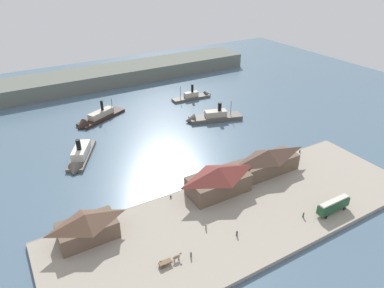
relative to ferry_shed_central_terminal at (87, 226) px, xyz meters
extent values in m
plane|color=slate|center=(40.60, 9.71, -5.10)|extent=(320.00, 320.00, 0.00)
cube|color=#9E9384|center=(40.60, -12.29, -4.50)|extent=(110.00, 36.00, 1.20)
cube|color=gray|center=(40.60, 6.11, -4.60)|extent=(110.00, 0.80, 1.00)
cube|color=brown|center=(0.00, 0.00, -1.40)|extent=(14.62, 8.12, 4.98)
pyramid|color=brown|center=(0.00, 0.00, 2.43)|extent=(14.91, 8.52, 2.69)
cube|color=brown|center=(39.99, -0.28, -1.02)|extent=(18.74, 9.51, 5.74)
pyramid|color=maroon|center=(39.99, -0.28, 3.38)|extent=(19.12, 9.99, 3.06)
cube|color=brown|center=(60.09, 0.77, -1.22)|extent=(21.67, 8.00, 5.35)
pyramid|color=#473328|center=(60.09, 0.77, 3.00)|extent=(22.10, 8.40, 3.08)
cube|color=#1E4C2D|center=(62.63, -24.56, -1.66)|extent=(10.82, 2.37, 2.68)
cube|color=beige|center=(62.63, -24.56, -0.07)|extent=(10.38, 1.66, 0.50)
cylinder|color=black|center=(66.42, -23.37, -3.45)|extent=(0.90, 0.18, 0.90)
cylinder|color=black|center=(66.42, -25.75, -3.45)|extent=(0.90, 0.18, 0.90)
cylinder|color=black|center=(58.85, -23.37, -3.45)|extent=(0.90, 0.18, 0.90)
cylinder|color=black|center=(58.85, -25.75, -3.45)|extent=(0.90, 0.18, 0.90)
cube|color=brown|center=(13.05, -18.05, -3.05)|extent=(3.11, 1.36, 0.50)
cylinder|color=#4C3828|center=(12.12, -17.38, -3.30)|extent=(1.20, 0.10, 1.20)
cylinder|color=#4C3828|center=(12.12, -18.73, -3.30)|extent=(1.20, 0.10, 1.20)
ellipsoid|color=#7A6651|center=(16.01, -18.05, -2.80)|extent=(2.00, 0.70, 0.90)
ellipsoid|color=#7A6651|center=(17.11, -18.05, -2.25)|extent=(0.70, 0.32, 0.44)
cylinder|color=#7A6651|center=(16.61, -17.85, -3.40)|extent=(0.16, 0.16, 1.00)
cylinder|color=#7A6651|center=(16.61, -18.25, -3.40)|extent=(0.16, 0.16, 1.00)
cylinder|color=#7A6651|center=(15.41, -17.85, -3.40)|extent=(0.16, 0.16, 1.00)
cylinder|color=#7A6651|center=(15.41, -18.25, -3.40)|extent=(0.16, 0.16, 1.00)
cylinder|color=#3D4C42|center=(19.54, -18.85, -3.20)|extent=(0.41, 0.41, 1.40)
sphere|color=#CCA889|center=(19.54, -18.85, -2.37)|extent=(0.26, 0.26, 0.26)
cylinder|color=#6B5B4C|center=(27.90, -12.41, -3.23)|extent=(0.39, 0.39, 1.33)
sphere|color=#CCA889|center=(27.90, -12.41, -2.45)|extent=(0.24, 0.24, 0.24)
cylinder|color=#3D4C42|center=(53.78, -22.11, -3.15)|extent=(0.44, 0.44, 1.50)
sphere|color=#CCA889|center=(53.78, -22.11, -2.26)|extent=(0.27, 0.27, 0.27)
cylinder|color=#232328|center=(33.49, -18.62, -3.19)|extent=(0.41, 0.41, 1.41)
sphere|color=#CCA889|center=(33.49, -18.62, -2.36)|extent=(0.26, 0.26, 0.26)
cylinder|color=black|center=(72.95, 4.48, -3.45)|extent=(0.44, 0.44, 0.90)
cylinder|color=black|center=(26.10, 4.50, -3.45)|extent=(0.44, 0.44, 0.90)
cylinder|color=black|center=(79.49, 4.52, -3.45)|extent=(0.44, 0.44, 0.90)
cube|color=#514C47|center=(9.76, 43.97, -4.47)|extent=(15.50, 21.94, 1.26)
cone|color=#514C47|center=(4.63, 34.41, -4.47)|extent=(6.56, 5.97, 5.34)
cube|color=silver|center=(9.76, 43.97, -2.38)|extent=(9.48, 12.37, 2.91)
cylinder|color=black|center=(8.92, 42.40, 0.98)|extent=(1.68, 1.68, 3.82)
cube|color=black|center=(26.35, 73.05, -4.43)|extent=(24.05, 16.45, 1.33)
cone|color=black|center=(15.78, 67.71, -4.43)|extent=(6.43, 7.12, 5.82)
cube|color=#B2A893|center=(26.35, 73.05, -2.47)|extent=(12.93, 8.92, 2.59)
cylinder|color=black|center=(27.33, 73.54, 1.07)|extent=(1.23, 1.23, 4.47)
cylinder|color=brown|center=(32.69, 76.25, -0.72)|extent=(0.24, 0.24, 6.08)
cube|color=#514C47|center=(70.00, 46.17, -4.16)|extent=(24.23, 12.85, 1.87)
cone|color=#514C47|center=(58.81, 49.56, -4.16)|extent=(5.69, 6.68, 5.70)
cube|color=#B2A893|center=(70.00, 46.17, -1.93)|extent=(10.32, 6.58, 2.59)
cylinder|color=black|center=(71.70, 45.65, 1.16)|extent=(1.63, 1.63, 3.59)
cylinder|color=brown|center=(76.72, 44.13, 0.01)|extent=(0.24, 0.24, 6.48)
cube|color=#514C47|center=(73.35, 73.58, -4.45)|extent=(20.17, 6.03, 1.29)
cone|color=#514C47|center=(83.28, 72.96, -4.45)|extent=(3.85, 4.53, 4.32)
cube|color=#B2A893|center=(73.35, 73.58, -2.58)|extent=(7.27, 3.23, 2.45)
cylinder|color=black|center=(74.02, 73.54, 0.66)|extent=(1.25, 1.25, 4.03)
cylinder|color=brown|center=(67.39, 73.96, -0.60)|extent=(0.24, 0.24, 6.42)
cube|color=#60665B|center=(40.60, 119.71, -1.10)|extent=(180.00, 24.00, 8.00)
camera|label=1|loc=(-11.25, -72.01, 60.99)|focal=32.85mm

